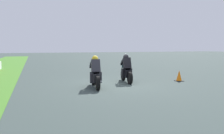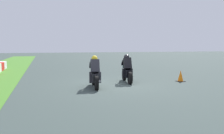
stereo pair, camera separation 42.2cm
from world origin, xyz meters
TOP-DOWN VIEW (x-y plane):
  - ground_plane at (0.00, 0.00)m, footprint 120.00×120.00m
  - rider_lane_a at (0.56, -0.95)m, footprint 2.04×0.58m
  - rider_lane_b at (-0.50, 1.07)m, footprint 2.04×0.58m
  - traffic_cone at (-0.08, -3.87)m, footprint 0.40×0.40m

SIDE VIEW (x-z plane):
  - ground_plane at x=0.00m, z-range 0.00..0.00m
  - traffic_cone at x=-0.08m, z-range -0.02..0.60m
  - rider_lane_a at x=0.56m, z-range -0.13..1.38m
  - rider_lane_b at x=-0.50m, z-range -0.13..1.38m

